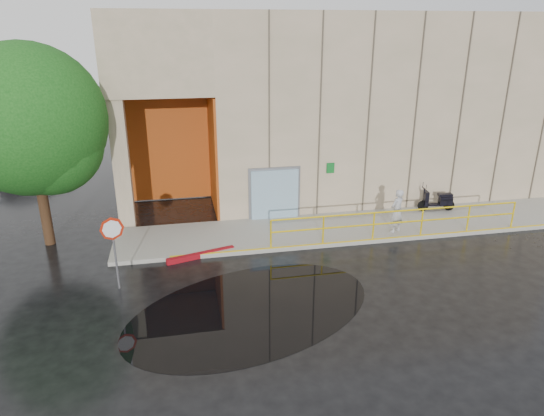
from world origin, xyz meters
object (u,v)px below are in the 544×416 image
(tree_near, at_px, (34,126))
(car_c, at_px, (30,165))
(scooter, at_px, (438,195))
(red_curb, at_px, (201,255))
(person, at_px, (397,211))
(stop_sign, at_px, (113,237))

(tree_near, bearing_deg, car_c, 108.06)
(scooter, xyz_separation_m, red_curb, (-10.01, -2.27, -0.75))
(tree_near, bearing_deg, scooter, 0.28)
(person, height_order, car_c, person)
(car_c, bearing_deg, person, -154.51)
(stop_sign, relative_size, car_c, 0.49)
(car_c, bearing_deg, scooter, -145.97)
(red_curb, xyz_separation_m, tree_near, (-5.18, 2.20, 4.22))
(person, bearing_deg, stop_sign, -16.62)
(scooter, relative_size, tree_near, 0.22)
(scooter, height_order, tree_near, tree_near)
(person, distance_m, red_curb, 7.40)
(person, distance_m, tree_near, 13.05)
(red_curb, relative_size, tree_near, 0.34)
(car_c, height_order, tree_near, tree_near)
(person, distance_m, car_c, 18.89)
(stop_sign, height_order, red_curb, stop_sign)
(scooter, distance_m, tree_near, 15.58)
(stop_sign, bearing_deg, tree_near, 129.40)
(person, xyz_separation_m, scooter, (2.69, 1.79, -0.15))
(red_curb, bearing_deg, tree_near, 157.02)
(red_curb, relative_size, car_c, 0.51)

